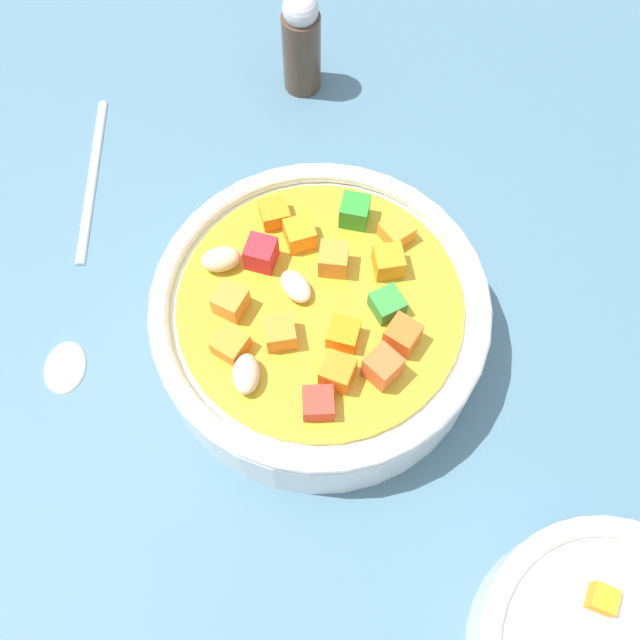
{
  "coord_description": "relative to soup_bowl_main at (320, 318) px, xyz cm",
  "views": [
    {
      "loc": [
        9.1,
        15.61,
        40.46
      ],
      "look_at": [
        0.0,
        0.0,
        2.63
      ],
      "focal_mm": 40.57,
      "sensor_mm": 36.0,
      "label": 1
    }
  ],
  "objects": [
    {
      "name": "pepper_shaker",
      "position": [
        -9.23,
        -18.35,
        1.06
      ],
      "size": [
        2.69,
        2.69,
        7.94
      ],
      "color": "#4C3828",
      "rests_on": "ground_plane"
    },
    {
      "name": "spoon",
      "position": [
        11.53,
        -10.85,
        -2.46
      ],
      "size": [
        12.26,
        20.2,
        1.0
      ],
      "rotation": [
        0.0,
        0.0,
        7.34
      ],
      "color": "silver",
      "rests_on": "ground_plane"
    },
    {
      "name": "ground_plane",
      "position": [
        -0.01,
        0.01,
        -3.89
      ],
      "size": [
        140.0,
        140.0,
        2.0
      ],
      "primitive_type": "cube",
      "color": "#42667A"
    },
    {
      "name": "soup_bowl_main",
      "position": [
        0.0,
        0.0,
        0.0
      ],
      "size": [
        19.07,
        19.07,
        6.62
      ],
      "color": "white",
      "rests_on": "ground_plane"
    }
  ]
}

